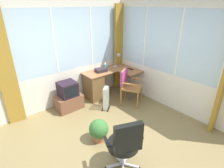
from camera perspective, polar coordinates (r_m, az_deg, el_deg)
name	(u,v)px	position (r m, az deg, el deg)	size (l,w,h in m)	color
ground	(109,145)	(3.68, -1.07, -18.67)	(5.10, 4.93, 0.06)	olive
north_window_panel	(56,57)	(4.58, -17.33, 8.15)	(4.10, 0.07, 2.57)	silver
east_window_panel	(178,59)	(4.47, 20.13, 7.36)	(0.07, 3.93, 2.57)	silver
curtain_north_left	(5,70)	(4.24, -30.75, 3.80)	(0.35, 0.07, 2.47)	#A37A29
curtain_corner	(119,48)	(5.52, 2.36, 11.32)	(0.35, 0.07, 2.47)	#A37A29
desk	(97,84)	(5.01, -4.89, -0.11)	(1.44, 1.02, 0.75)	#97633D
desk_lamp	(118,58)	(5.32, 2.00, 8.31)	(0.23, 0.20, 0.40)	#B2B7BC
tv_remote	(131,69)	(5.17, 6.00, 4.77)	(0.04, 0.15, 0.02)	black
spray_bottle	(105,66)	(5.12, -2.19, 5.79)	(0.06, 0.06, 0.22)	#4CAED5
paper_tray	(101,70)	(4.97, -3.49, 4.44)	(0.30, 0.23, 0.09)	#2C252A
wooden_armchair	(127,82)	(4.68, 4.88, 0.65)	(0.65, 0.66, 0.95)	#9C6936
office_chair	(125,143)	(2.86, 4.17, -18.13)	(0.63, 0.60, 0.96)	#B7B7BF
tv_on_stand	(69,97)	(4.64, -13.64, -4.13)	(0.64, 0.44, 0.73)	brown
space_heater	(106,98)	(4.52, -1.88, -4.41)	(0.32, 0.30, 0.60)	silver
potted_plant	(99,130)	(3.58, -4.21, -14.31)	(0.38, 0.38, 0.46)	#A46041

